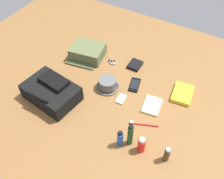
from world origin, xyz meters
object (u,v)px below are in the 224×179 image
Objects in this scene: bucket_hat at (107,84)px; paperback_novel at (182,94)px; deodorant_spray at (120,139)px; toothbrush at (142,124)px; shampoo_bottle at (130,135)px; cell_phone at (135,85)px; toiletry_pouch at (88,52)px; wristwatch at (113,62)px; backpack at (52,92)px; media_player at (121,99)px; cologne_bottle at (167,154)px; wallet at (135,65)px; sunscreen_spray at (142,145)px; notepad at (152,105)px.

bucket_hat is 0.85× the size of paperback_novel.
toothbrush is (-0.06, -0.19, -0.05)m from deodorant_spray.
shampoo_bottle is 0.47m from cell_phone.
cell_phone is at bearing 168.48° from toiletry_pouch.
backpack is at bearing 71.48° from wristwatch.
backpack is at bearing 31.64° from paperback_novel.
deodorant_spray is 0.34m from media_player.
backpack is at bearing 93.61° from toiletry_pouch.
toiletry_pouch is at bearing 11.50° from wristwatch.
wristwatch is (0.10, -0.25, -0.03)m from bucket_hat.
cell_phone reaches higher than media_player.
cell_phone reaches higher than wristwatch.
shampoo_bottle is at bearing 137.16° from bucket_hat.
shampoo_bottle is (0.22, 0.01, 0.03)m from cologne_bottle.
sunscreen_spray is at bearing 118.06° from wallet.
deodorant_spray reaches higher than cologne_bottle.
backpack is at bearing 28.17° from media_player.
sunscreen_spray reaches higher than media_player.
paperback_novel reaches higher than notepad.
bucket_hat is at bearing -19.38° from media_player.
toiletry_pouch is 1.87× the size of notepad.
media_player is 0.21m from notepad.
paperback_novel is (-0.75, -0.46, -0.05)m from backpack.
shampoo_bottle reaches higher than deodorant_spray.
toiletry_pouch reaches higher than wallet.
shampoo_bottle is (-0.34, 0.31, 0.05)m from bucket_hat.
deodorant_spray is 0.68m from wallet.
wallet is (0.41, -0.10, -0.00)m from paperback_novel.
toothbrush is (-0.45, 0.41, 0.00)m from wristwatch.
toiletry_pouch is 0.89m from sunscreen_spray.
notepad is (-0.27, 0.29, -0.00)m from wallet.
backpack reaches higher than bucket_hat.
media_player is at bearing 35.44° from paperback_novel.
wristwatch is (0.58, -0.05, -0.01)m from paperback_novel.
cologne_bottle is 0.27m from deodorant_spray.
notepad is at bearing -156.34° from backpack.
backpack is 5.30× the size of wristwatch.
sunscreen_spray is at bearing 132.20° from wristwatch.
wallet is (0.09, -0.18, 0.01)m from cell_phone.
wristwatch is at bearing -56.64° from deodorant_spray.
paperback_novel is (-0.06, -0.52, -0.04)m from sunscreen_spray.
bucket_hat is at bearing -8.28° from notepad.
backpack is at bearing -4.60° from sunscreen_spray.
shampoo_bottle reaches higher than cell_phone.
bucket_hat is 0.15m from media_player.
cell_phone is 1.63× the size of media_player.
media_player is at bearing -62.52° from deodorant_spray.
backpack is 0.61m from shampoo_bottle.
wallet is 0.40m from notepad.
media_player is 0.51× the size of toothbrush.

